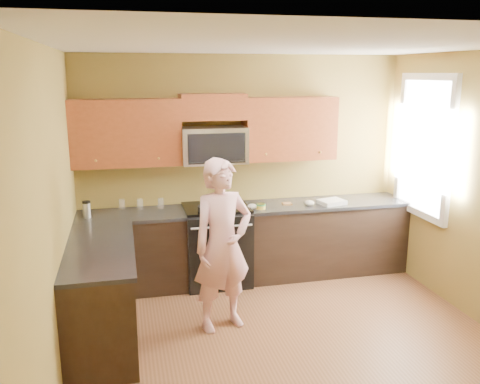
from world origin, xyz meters
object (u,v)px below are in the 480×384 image
object	(u,v)px
butter_tub	(261,209)
frying_pan	(210,211)
woman	(223,245)
stove	(217,245)
travel_mug	(87,218)
microwave	(214,163)

from	to	relation	value
butter_tub	frying_pan	bearing A→B (deg)	-175.54
woman	butter_tub	xyz separation A→B (m)	(0.65, 0.97, 0.07)
stove	butter_tub	size ratio (longest dim) A/B	8.68
butter_tub	stove	bearing A→B (deg)	166.14
stove	travel_mug	size ratio (longest dim) A/B	5.02
stove	microwave	size ratio (longest dim) A/B	1.25
microwave	woman	size ratio (longest dim) A/B	0.45
stove	butter_tub	world-z (taller)	butter_tub
butter_tub	travel_mug	size ratio (longest dim) A/B	0.58
stove	woman	bearing A→B (deg)	-97.41
microwave	travel_mug	xyz separation A→B (m)	(-1.46, -0.16, -0.53)
stove	microwave	bearing A→B (deg)	90.00
butter_tub	woman	bearing A→B (deg)	-124.06
microwave	stove	bearing A→B (deg)	-90.00
microwave	travel_mug	size ratio (longest dim) A/B	4.02
frying_pan	butter_tub	size ratio (longest dim) A/B	4.48
stove	woman	distance (m)	1.17
woman	stove	bearing A→B (deg)	65.11
travel_mug	stove	bearing A→B (deg)	1.55
frying_pan	travel_mug	world-z (taller)	travel_mug
woman	travel_mug	xyz separation A→B (m)	(-1.32, 1.06, 0.07)
woman	frying_pan	world-z (taller)	woman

